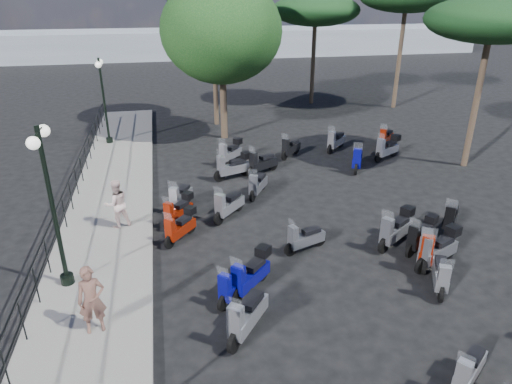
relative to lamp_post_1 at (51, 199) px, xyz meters
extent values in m
plane|color=black|center=(7.24, 1.25, -2.66)|extent=(120.00, 120.00, 0.00)
cube|color=slate|center=(0.74, 4.25, -2.59)|extent=(3.00, 30.00, 0.15)
cylinder|color=black|center=(-0.56, -3.47, -1.96)|extent=(0.04, 0.04, 1.10)
cylinder|color=black|center=(-0.56, -2.11, -1.96)|extent=(0.04, 0.04, 1.10)
cylinder|color=black|center=(-0.56, -0.74, -1.96)|extent=(0.04, 0.04, 1.10)
cylinder|color=black|center=(-0.56, 0.63, -1.96)|extent=(0.04, 0.04, 1.10)
cylinder|color=black|center=(-0.56, 2.00, -1.96)|extent=(0.04, 0.04, 1.10)
cylinder|color=black|center=(-0.56, 3.37, -1.96)|extent=(0.04, 0.04, 1.10)
cylinder|color=black|center=(-0.56, 4.74, -1.96)|extent=(0.04, 0.04, 1.10)
cylinder|color=black|center=(-0.56, 6.10, -1.96)|extent=(0.04, 0.04, 1.10)
cylinder|color=black|center=(-0.56, 7.47, -1.96)|extent=(0.04, 0.04, 1.10)
cylinder|color=black|center=(-0.56, 8.84, -1.96)|extent=(0.04, 0.04, 1.10)
cylinder|color=black|center=(-0.56, 10.21, -1.96)|extent=(0.04, 0.04, 1.10)
cylinder|color=black|center=(-0.56, 11.58, -1.96)|extent=(0.04, 0.04, 1.10)
cylinder|color=black|center=(-0.56, 12.95, -1.96)|extent=(0.04, 0.04, 1.10)
cylinder|color=black|center=(-0.56, 14.32, -1.96)|extent=(0.04, 0.04, 1.10)
cylinder|color=black|center=(-0.56, 15.68, -1.96)|extent=(0.04, 0.04, 1.10)
cylinder|color=black|center=(-0.56, 17.05, -1.96)|extent=(0.04, 0.04, 1.10)
cube|color=black|center=(-0.56, 4.05, -1.43)|extent=(0.04, 26.00, 0.04)
cube|color=black|center=(-0.56, 4.05, -1.96)|extent=(0.04, 26.00, 0.04)
cylinder|color=black|center=(0.00, 0.00, -2.38)|extent=(0.35, 0.35, 0.26)
cylinder|color=black|center=(0.00, 0.00, -0.31)|extent=(0.12, 0.12, 4.40)
cylinder|color=black|center=(0.00, 0.00, 1.73)|extent=(0.06, 0.99, 0.04)
sphere|color=white|center=(0.01, 0.50, 1.62)|extent=(0.31, 0.31, 0.31)
sphere|color=white|center=(-0.01, -0.50, 1.62)|extent=(0.31, 0.31, 0.31)
cylinder|color=black|center=(0.09, 12.62, -2.38)|extent=(0.34, 0.34, 0.26)
cylinder|color=black|center=(0.09, 12.62, -0.38)|extent=(0.12, 0.12, 4.26)
cylinder|color=black|center=(0.09, 12.62, 1.59)|extent=(0.07, 0.96, 0.04)
sphere|color=white|center=(0.08, 13.10, 1.49)|extent=(0.30, 0.30, 0.30)
sphere|color=white|center=(0.10, 12.14, 1.49)|extent=(0.30, 0.30, 0.30)
imported|color=brown|center=(0.97, -2.09, -1.66)|extent=(0.68, 0.50, 1.70)
imported|color=beige|center=(1.17, 3.07, -1.68)|extent=(0.99, 0.90, 1.67)
cylinder|color=black|center=(4.03, -3.28, -2.40)|extent=(0.41, 0.49, 0.53)
cylinder|color=black|center=(4.84, -2.22, -2.40)|extent=(0.41, 0.49, 0.53)
cube|color=#999AA0|center=(4.47, -2.71, -2.20)|extent=(1.17, 1.37, 0.38)
cube|color=black|center=(4.58, -2.56, -1.89)|extent=(0.67, 0.73, 0.16)
cube|color=#999AA0|center=(4.09, -3.21, -1.89)|extent=(0.41, 0.39, 0.78)
plane|color=white|center=(4.05, -3.26, -1.39)|extent=(0.39, 0.32, 0.41)
cylinder|color=black|center=(4.00, -1.80, -2.43)|extent=(0.38, 0.41, 0.46)
cylinder|color=black|center=(4.78, -0.95, -2.43)|extent=(0.38, 0.41, 0.46)
cube|color=#0A0A81|center=(4.42, -1.34, -2.26)|extent=(1.08, 1.14, 0.33)
cube|color=black|center=(4.53, -1.22, -1.99)|extent=(0.60, 0.62, 0.13)
cube|color=#0A0A81|center=(4.06, -1.75, -1.99)|extent=(0.35, 0.35, 0.67)
plane|color=white|center=(4.02, -1.79, -1.56)|extent=(0.32, 0.30, 0.36)
cylinder|color=black|center=(2.78, 1.53, -2.44)|extent=(0.36, 0.40, 0.45)
cylinder|color=black|center=(3.50, 2.39, -2.44)|extent=(0.36, 0.40, 0.45)
cube|color=maroon|center=(3.17, 2.00, -2.27)|extent=(1.03, 1.13, 0.32)
cube|color=black|center=(3.27, 2.12, -2.01)|extent=(0.58, 0.61, 0.13)
cube|color=maroon|center=(2.83, 1.59, -2.01)|extent=(0.35, 0.34, 0.65)
plane|color=white|center=(2.79, 1.55, -1.59)|extent=(0.32, 0.29, 0.35)
cube|color=black|center=(3.51, 2.40, -1.84)|extent=(0.43, 0.44, 0.24)
cylinder|color=black|center=(3.02, 3.79, -2.42)|extent=(0.31, 0.47, 0.48)
cylinder|color=black|center=(3.59, 4.85, -2.42)|extent=(0.31, 0.47, 0.48)
cube|color=#B4B5C0|center=(3.33, 4.36, -2.24)|extent=(0.91, 1.31, 0.34)
cube|color=black|center=(3.41, 4.51, -1.96)|extent=(0.55, 0.67, 0.14)
cube|color=#B4B5C0|center=(3.06, 3.86, -1.96)|extent=(0.37, 0.34, 0.70)
plane|color=white|center=(3.03, 3.81, -1.51)|extent=(0.37, 0.25, 0.37)
cylinder|color=black|center=(5.38, 8.25, -2.42)|extent=(0.42, 0.42, 0.49)
cylinder|color=black|center=(6.24, 9.13, -2.42)|extent=(0.42, 0.42, 0.49)
cube|color=#B4B5C0|center=(5.84, 8.73, -2.23)|extent=(1.18, 1.20, 0.35)
cube|color=black|center=(5.96, 8.85, -1.94)|extent=(0.65, 0.66, 0.14)
cube|color=#B4B5C0|center=(5.43, 8.31, -1.94)|extent=(0.38, 0.38, 0.72)
plane|color=white|center=(5.39, 8.26, -1.48)|extent=(0.34, 0.33, 0.38)
cube|color=black|center=(6.25, 9.15, -1.76)|extent=(0.48, 0.48, 0.27)
cylinder|color=black|center=(4.37, -1.64, -2.41)|extent=(0.43, 0.44, 0.51)
cylinder|color=black|center=(5.25, -0.73, -2.41)|extent=(0.43, 0.44, 0.51)
cube|color=#0A0A81|center=(4.85, -1.15, -2.22)|extent=(1.21, 1.23, 0.36)
cube|color=black|center=(4.97, -1.02, -1.92)|extent=(0.67, 0.67, 0.15)
cube|color=#0A0A81|center=(4.43, -1.58, -1.92)|extent=(0.39, 0.39, 0.74)
plane|color=white|center=(4.39, -1.63, -1.45)|extent=(0.35, 0.34, 0.39)
cube|color=black|center=(5.26, -0.71, -1.73)|extent=(0.49, 0.49, 0.27)
cylinder|color=black|center=(6.36, 0.33, -2.44)|extent=(0.45, 0.24, 0.45)
cylinder|color=black|center=(7.41, 0.71, -2.44)|extent=(0.45, 0.24, 0.45)
cube|color=#505158|center=(6.93, 0.54, -2.27)|extent=(1.25, 0.71, 0.32)
cube|color=black|center=(7.08, 0.59, -2.01)|extent=(0.62, 0.45, 0.13)
cube|color=#505158|center=(6.43, 0.36, -2.01)|extent=(0.29, 0.33, 0.65)
plane|color=white|center=(6.37, 0.34, -1.59)|extent=(0.19, 0.36, 0.35)
cylinder|color=black|center=(4.50, 2.78, -2.41)|extent=(0.42, 0.45, 0.51)
cylinder|color=black|center=(5.35, 3.71, -2.41)|extent=(0.42, 0.45, 0.51)
cube|color=#B4B5C0|center=(4.96, 3.28, -2.22)|extent=(1.19, 1.26, 0.36)
cube|color=black|center=(5.08, 3.42, -1.92)|extent=(0.66, 0.68, 0.15)
cube|color=#B4B5C0|center=(4.56, 2.84, -1.92)|extent=(0.39, 0.38, 0.74)
plane|color=white|center=(4.51, 2.79, -1.45)|extent=(0.35, 0.33, 0.39)
cylinder|color=black|center=(6.00, 4.37, -2.42)|extent=(0.33, 0.46, 0.48)
cylinder|color=black|center=(6.62, 5.39, -2.42)|extent=(0.33, 0.46, 0.48)
cube|color=#505158|center=(6.34, 4.92, -2.24)|extent=(0.96, 1.28, 0.34)
cube|color=black|center=(6.42, 5.06, -1.97)|extent=(0.57, 0.66, 0.14)
cube|color=#505158|center=(6.04, 4.44, -1.97)|extent=(0.37, 0.34, 0.70)
plane|color=white|center=(6.01, 4.39, -1.52)|extent=(0.36, 0.26, 0.37)
cylinder|color=black|center=(5.02, 6.58, -2.40)|extent=(0.52, 0.27, 0.51)
cylinder|color=black|center=(6.23, 7.00, -2.40)|extent=(0.52, 0.27, 0.51)
cube|color=#B4B5C0|center=(5.68, 6.81, -2.21)|extent=(1.43, 0.81, 0.36)
cube|color=black|center=(5.85, 6.87, -1.91)|extent=(0.71, 0.52, 0.15)
cube|color=#B4B5C0|center=(5.10, 6.60, -1.91)|extent=(0.33, 0.38, 0.75)
plane|color=white|center=(5.04, 6.58, -1.43)|extent=(0.22, 0.41, 0.40)
cube|color=black|center=(6.25, 7.01, -1.72)|extent=(0.46, 0.44, 0.28)
cylinder|color=black|center=(8.97, -4.87, -2.44)|extent=(0.40, 0.33, 0.44)
cube|color=#999AA0|center=(8.57, -5.17, -2.28)|extent=(1.13, 0.96, 0.31)
cube|color=black|center=(8.70, -5.08, -2.02)|extent=(0.60, 0.55, 0.13)
cube|color=#999AA0|center=(8.16, -5.48, -2.02)|extent=(0.32, 0.34, 0.64)
plane|color=white|center=(8.11, -5.51, -1.61)|extent=(0.26, 0.32, 0.34)
cylinder|color=black|center=(9.81, -1.37, -2.39)|extent=(0.37, 0.51, 0.53)
cylinder|color=black|center=(10.50, -0.22, -2.39)|extent=(0.37, 0.51, 0.53)
cube|color=maroon|center=(10.18, -0.75, -2.19)|extent=(1.07, 1.43, 0.38)
cube|color=black|center=(10.28, -0.58, -1.88)|extent=(0.63, 0.74, 0.16)
cube|color=maroon|center=(9.85, -1.29, -1.88)|extent=(0.41, 0.38, 0.78)
plane|color=white|center=(9.82, -1.35, -1.38)|extent=(0.41, 0.29, 0.41)
cylinder|color=black|center=(9.20, -0.09, -2.40)|extent=(0.50, 0.38, 0.52)
cylinder|color=black|center=(10.29, 0.64, -2.40)|extent=(0.50, 0.38, 0.52)
cube|color=#505158|center=(9.79, 0.31, -2.20)|extent=(1.39, 1.10, 0.37)
cube|color=black|center=(9.94, 0.41, -1.90)|extent=(0.73, 0.64, 0.15)
cube|color=#505158|center=(9.27, -0.04, -1.90)|extent=(0.38, 0.41, 0.76)
plane|color=white|center=(9.21, -0.08, -1.41)|extent=(0.30, 0.39, 0.41)
cube|color=black|center=(10.30, 0.65, -1.70)|extent=(0.50, 0.50, 0.28)
cylinder|color=black|center=(6.45, 6.77, -2.41)|extent=(0.49, 0.35, 0.51)
cylinder|color=black|center=(7.54, 7.41, -2.41)|extent=(0.49, 0.35, 0.51)
cube|color=black|center=(7.04, 7.12, -2.22)|extent=(1.37, 1.00, 0.36)
cube|color=black|center=(7.20, 7.21, -1.92)|extent=(0.71, 0.59, 0.15)
cube|color=black|center=(6.52, 6.81, -1.92)|extent=(0.36, 0.39, 0.74)
plane|color=white|center=(6.47, 6.78, -1.45)|extent=(0.28, 0.39, 0.39)
cylinder|color=black|center=(8.38, 8.54, -2.42)|extent=(0.40, 0.41, 0.48)
cylinder|color=black|center=(9.21, 9.38, -2.42)|extent=(0.40, 0.41, 0.48)
cube|color=black|center=(8.83, 9.00, -2.25)|extent=(1.14, 1.15, 0.34)
cube|color=black|center=(8.95, 9.12, -1.97)|extent=(0.63, 0.63, 0.14)
cube|color=black|center=(8.43, 8.59, -1.97)|extent=(0.36, 0.36, 0.69)
plane|color=white|center=(8.39, 8.55, -1.52)|extent=(0.32, 0.32, 0.37)
cylinder|color=black|center=(9.57, -2.60, -2.43)|extent=(0.30, 0.46, 0.46)
cylinder|color=black|center=(10.11, -1.57, -2.43)|extent=(0.30, 0.46, 0.46)
cube|color=#999AA0|center=(9.86, -2.04, -2.26)|extent=(0.87, 1.26, 0.33)
cube|color=black|center=(9.94, -1.89, -1.99)|extent=(0.52, 0.65, 0.14)
cube|color=#999AA0|center=(9.61, -2.53, -1.99)|extent=(0.35, 0.32, 0.68)
plane|color=white|center=(9.58, -2.58, -1.55)|extent=(0.36, 0.24, 0.36)
cylinder|color=black|center=(9.74, -1.35, -2.40)|extent=(0.53, 0.31, 0.53)
cylinder|color=black|center=(10.94, -0.81, -2.40)|extent=(0.53, 0.31, 0.53)
cube|color=#505158|center=(10.39, -1.06, -2.20)|extent=(1.45, 0.92, 0.37)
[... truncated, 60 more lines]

